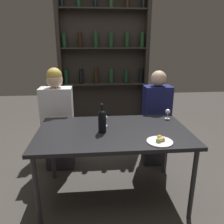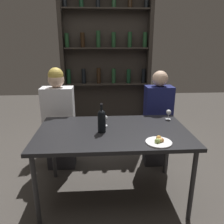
{
  "view_description": "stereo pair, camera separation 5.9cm",
  "coord_description": "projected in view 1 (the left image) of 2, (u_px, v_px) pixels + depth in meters",
  "views": [
    {
      "loc": [
        -0.19,
        -2.02,
        1.61
      ],
      "look_at": [
        0.0,
        0.14,
        0.92
      ],
      "focal_mm": 35.0,
      "sensor_mm": 36.0,
      "label": 1
    },
    {
      "loc": [
        -0.13,
        -2.03,
        1.61
      ],
      "look_at": [
        0.0,
        0.14,
        0.92
      ],
      "focal_mm": 35.0,
      "sensor_mm": 36.0,
      "label": 2
    }
  ],
  "objects": [
    {
      "name": "wine_glass_0",
      "position": [
        168.0,
        112.0,
        2.5
      ],
      "size": [
        0.06,
        0.06,
        0.12
      ],
      "color": "silver",
      "rests_on": "dining_table"
    },
    {
      "name": "wine_glass_1",
      "position": [
        105.0,
        118.0,
        2.28
      ],
      "size": [
        0.06,
        0.06,
        0.12
      ],
      "color": "silver",
      "rests_on": "dining_table"
    },
    {
      "name": "seated_person_right",
      "position": [
        156.0,
        121.0,
        2.91
      ],
      "size": [
        0.35,
        0.22,
        1.28
      ],
      "color": "#26262B",
      "rests_on": "ground_plane"
    },
    {
      "name": "seated_person_left",
      "position": [
        58.0,
        122.0,
        2.79
      ],
      "size": [
        0.39,
        0.22,
        1.33
      ],
      "color": "#26262B",
      "rests_on": "ground_plane"
    },
    {
      "name": "food_plate_0",
      "position": [
        160.0,
        141.0,
        1.92
      ],
      "size": [
        0.23,
        0.23,
        0.05
      ],
      "color": "white",
      "rests_on": "dining_table"
    },
    {
      "name": "ground_plane",
      "position": [
        113.0,
        195.0,
        2.42
      ],
      "size": [
        10.0,
        10.0,
        0.0
      ],
      "primitive_type": "plane",
      "color": "#47423D"
    },
    {
      "name": "wine_bottle",
      "position": [
        102.0,
        120.0,
        2.11
      ],
      "size": [
        0.08,
        0.08,
        0.29
      ],
      "color": "black",
      "rests_on": "dining_table"
    },
    {
      "name": "dining_table",
      "position": [
        113.0,
        136.0,
        2.21
      ],
      "size": [
        1.51,
        0.9,
        0.77
      ],
      "color": "black",
      "rests_on": "ground_plane"
    },
    {
      "name": "wine_rack_wall",
      "position": [
        104.0,
        67.0,
        3.65
      ],
      "size": [
        1.48,
        0.21,
        2.37
      ],
      "color": "#28231E",
      "rests_on": "ground_plane"
    }
  ]
}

